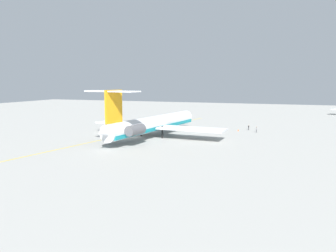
{
  "coord_description": "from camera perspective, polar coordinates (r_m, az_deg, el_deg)",
  "views": [
    {
      "loc": [
        76.16,
        37.11,
        14.61
      ],
      "look_at": [
        -3.0,
        8.39,
        3.03
      ],
      "focal_mm": 34.25,
      "sensor_mm": 36.0,
      "label": 1
    }
  ],
  "objects": [
    {
      "name": "ground",
      "position": [
        85.97,
        -5.95,
        -2.0
      ],
      "size": [
        297.0,
        297.0,
        0.0
      ],
      "primitive_type": "plane",
      "color": "#9E9E99"
    },
    {
      "name": "main_jetliner",
      "position": [
        85.33,
        -2.94,
        0.35
      ],
      "size": [
        44.2,
        39.25,
        12.91
      ],
      "rotation": [
        0.0,
        0.0,
        2.98
      ],
      "color": "silver",
      "rests_on": "ground"
    },
    {
      "name": "ground_crew_near_nose",
      "position": [
        96.93,
        15.47,
        -0.46
      ],
      "size": [
        0.41,
        0.28,
        1.75
      ],
      "rotation": [
        0.0,
        0.0,
        5.17
      ],
      "color": "black",
      "rests_on": "ground"
    },
    {
      "name": "ground_crew_near_tail",
      "position": [
        100.83,
        14.17,
        -0.14
      ],
      "size": [
        0.28,
        0.35,
        1.66
      ],
      "rotation": [
        0.0,
        0.0,
        2.51
      ],
      "color": "black",
      "rests_on": "ground"
    },
    {
      "name": "safety_cone_nose",
      "position": [
        98.6,
        12.38,
        -0.71
      ],
      "size": [
        0.4,
        0.4,
        0.55
      ],
      "primitive_type": "cone",
      "color": "#EA590F",
      "rests_on": "ground"
    },
    {
      "name": "taxiway_centreline",
      "position": [
        90.51,
        -7.56,
        -1.53
      ],
      "size": [
        95.79,
        19.96,
        0.01
      ],
      "primitive_type": "cube",
      "rotation": [
        0.0,
        0.0,
        2.94
      ],
      "color": "gold",
      "rests_on": "ground"
    }
  ]
}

